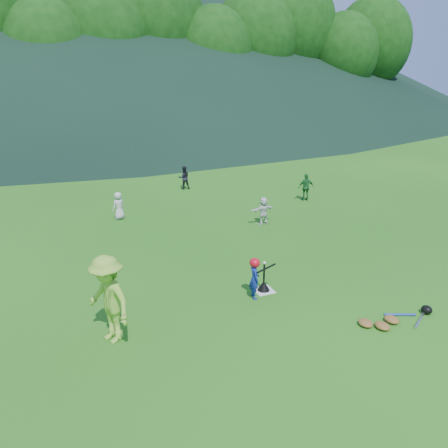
% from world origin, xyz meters
% --- Properties ---
extents(ground, '(120.00, 120.00, 0.00)m').
position_xyz_m(ground, '(0.00, 0.00, 0.00)').
color(ground, '#216016').
rests_on(ground, ground).
extents(home_plate, '(0.45, 0.45, 0.02)m').
position_xyz_m(home_plate, '(0.00, 0.00, 0.01)').
color(home_plate, silver).
rests_on(home_plate, ground).
extents(baseball, '(0.08, 0.08, 0.08)m').
position_xyz_m(baseball, '(0.00, 0.00, 0.74)').
color(baseball, white).
rests_on(baseball, batting_tee).
extents(batter_child, '(0.29, 0.39, 0.96)m').
position_xyz_m(batter_child, '(-0.36, -0.20, 0.48)').
color(batter_child, navy).
rests_on(batter_child, ground).
extents(adult_coach, '(1.10, 1.33, 1.79)m').
position_xyz_m(adult_coach, '(-3.70, -0.67, 0.89)').
color(adult_coach, '#86C038').
rests_on(adult_coach, ground).
extents(fielder_a, '(0.57, 0.49, 0.99)m').
position_xyz_m(fielder_a, '(-2.27, 6.82, 0.49)').
color(fielder_a, silver).
rests_on(fielder_a, ground).
extents(fielder_b, '(0.53, 0.43, 1.04)m').
position_xyz_m(fielder_b, '(1.16, 10.00, 0.52)').
color(fielder_b, black).
rests_on(fielder_b, ground).
extents(fielder_c, '(0.69, 0.40, 1.11)m').
position_xyz_m(fielder_c, '(5.19, 6.33, 0.56)').
color(fielder_c, '#1E662D').
rests_on(fielder_c, ground).
extents(fielder_d, '(0.92, 0.39, 0.97)m').
position_xyz_m(fielder_d, '(2.24, 4.37, 0.48)').
color(fielder_d, silver).
rests_on(fielder_d, ground).
extents(batting_tee, '(0.30, 0.30, 0.68)m').
position_xyz_m(batting_tee, '(0.00, 0.00, 0.13)').
color(batting_tee, black).
rests_on(batting_tee, home_plate).
extents(batter_gear, '(0.72, 0.28, 0.32)m').
position_xyz_m(batter_gear, '(-0.33, -0.20, 0.87)').
color(batter_gear, red).
rests_on(batter_gear, ground).
extents(equipment_pile, '(1.80, 0.72, 0.19)m').
position_xyz_m(equipment_pile, '(1.86, -2.29, 0.07)').
color(equipment_pile, olive).
rests_on(equipment_pile, ground).
extents(outfield_fence, '(70.07, 0.08, 1.33)m').
position_xyz_m(outfield_fence, '(0.00, 28.00, 0.70)').
color(outfield_fence, gray).
rests_on(outfield_fence, ground).
extents(tree_line, '(70.04, 11.40, 14.82)m').
position_xyz_m(tree_line, '(0.20, 33.83, 8.21)').
color(tree_line, '#382314').
rests_on(tree_line, ground).
extents(distant_hills, '(155.00, 140.00, 32.00)m').
position_xyz_m(distant_hills, '(-7.63, 81.81, 14.98)').
color(distant_hills, black).
rests_on(distant_hills, ground).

